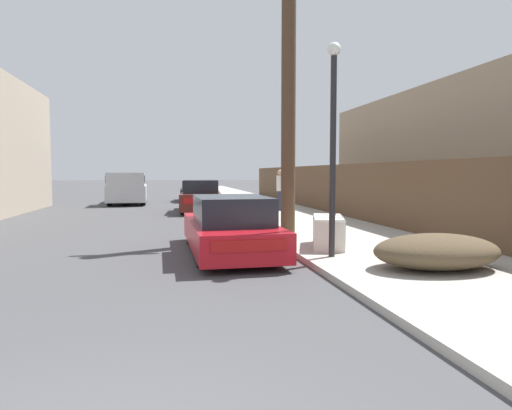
{
  "coord_description": "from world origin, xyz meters",
  "views": [
    {
      "loc": [
        0.59,
        -2.42,
        1.77
      ],
      "look_at": [
        2.87,
        9.3,
        0.93
      ],
      "focal_mm": 32.0,
      "sensor_mm": 36.0,
      "label": 1
    }
  ],
  "objects_px": {
    "utility_pole": "(289,73)",
    "car_parked_far": "(194,191)",
    "discarded_fridge": "(328,232)",
    "pickup_truck": "(127,188)",
    "pedestrian": "(280,189)",
    "parked_sports_car_red": "(230,228)",
    "brush_pile": "(437,251)",
    "car_parked_mid": "(201,197)",
    "street_lamp": "(333,132)"
  },
  "relations": [
    {
      "from": "utility_pole",
      "to": "pedestrian",
      "type": "xyz_separation_m",
      "value": [
        1.55,
        7.08,
        -3.44
      ]
    },
    {
      "from": "car_parked_far",
      "to": "pickup_truck",
      "type": "xyz_separation_m",
      "value": [
        -3.87,
        -2.23,
        0.29
      ]
    },
    {
      "from": "car_parked_mid",
      "to": "brush_pile",
      "type": "bearing_deg",
      "value": -72.88
    },
    {
      "from": "pickup_truck",
      "to": "car_parked_mid",
      "type": "bearing_deg",
      "value": 121.21
    },
    {
      "from": "street_lamp",
      "to": "discarded_fridge",
      "type": "bearing_deg",
      "value": 73.55
    },
    {
      "from": "car_parked_mid",
      "to": "pedestrian",
      "type": "relative_size",
      "value": 2.7
    },
    {
      "from": "car_parked_far",
      "to": "pickup_truck",
      "type": "distance_m",
      "value": 4.48
    },
    {
      "from": "car_parked_far",
      "to": "street_lamp",
      "type": "distance_m",
      "value": 20.45
    },
    {
      "from": "utility_pole",
      "to": "car_parked_far",
      "type": "bearing_deg",
      "value": 95.69
    },
    {
      "from": "car_parked_far",
      "to": "discarded_fridge",
      "type": "bearing_deg",
      "value": -82.98
    },
    {
      "from": "car_parked_mid",
      "to": "car_parked_far",
      "type": "bearing_deg",
      "value": 93.61
    },
    {
      "from": "car_parked_far",
      "to": "utility_pole",
      "type": "distance_m",
      "value": 17.03
    },
    {
      "from": "discarded_fridge",
      "to": "car_parked_far",
      "type": "xyz_separation_m",
      "value": [
        -1.86,
        19.14,
        0.14
      ]
    },
    {
      "from": "car_parked_mid",
      "to": "brush_pile",
      "type": "height_order",
      "value": "car_parked_mid"
    },
    {
      "from": "discarded_fridge",
      "to": "parked_sports_car_red",
      "type": "bearing_deg",
      "value": -167.79
    },
    {
      "from": "utility_pole",
      "to": "brush_pile",
      "type": "xyz_separation_m",
      "value": [
        1.24,
        -5.23,
        -4.07
      ]
    },
    {
      "from": "parked_sports_car_red",
      "to": "car_parked_far",
      "type": "xyz_separation_m",
      "value": [
        0.32,
        18.95,
        0.03
      ]
    },
    {
      "from": "pedestrian",
      "to": "discarded_fridge",
      "type": "bearing_deg",
      "value": -97.8
    },
    {
      "from": "street_lamp",
      "to": "car_parked_mid",
      "type": "bearing_deg",
      "value": 97.72
    },
    {
      "from": "car_parked_mid",
      "to": "discarded_fridge",
      "type": "bearing_deg",
      "value": -75.11
    },
    {
      "from": "discarded_fridge",
      "to": "utility_pole",
      "type": "height_order",
      "value": "utility_pole"
    },
    {
      "from": "pickup_truck",
      "to": "pedestrian",
      "type": "height_order",
      "value": "pedestrian"
    },
    {
      "from": "parked_sports_car_red",
      "to": "car_parked_far",
      "type": "bearing_deg",
      "value": 87.93
    },
    {
      "from": "parked_sports_car_red",
      "to": "car_parked_far",
      "type": "distance_m",
      "value": 18.95
    },
    {
      "from": "parked_sports_car_red",
      "to": "utility_pole",
      "type": "distance_m",
      "value": 5.02
    },
    {
      "from": "discarded_fridge",
      "to": "street_lamp",
      "type": "distance_m",
      "value": 2.42
    },
    {
      "from": "car_parked_far",
      "to": "car_parked_mid",
      "type": "bearing_deg",
      "value": -89.62
    },
    {
      "from": "discarded_fridge",
      "to": "utility_pole",
      "type": "xyz_separation_m",
      "value": [
        -0.22,
        2.64,
        4.03
      ]
    },
    {
      "from": "utility_pole",
      "to": "pickup_truck",
      "type": "bearing_deg",
      "value": 111.12
    },
    {
      "from": "utility_pole",
      "to": "pedestrian",
      "type": "height_order",
      "value": "utility_pole"
    },
    {
      "from": "car_parked_far",
      "to": "street_lamp",
      "type": "bearing_deg",
      "value": -84.24
    },
    {
      "from": "car_parked_far",
      "to": "brush_pile",
      "type": "xyz_separation_m",
      "value": [
        2.89,
        -21.73,
        -0.18
      ]
    },
    {
      "from": "utility_pole",
      "to": "brush_pile",
      "type": "bearing_deg",
      "value": -76.62
    },
    {
      "from": "discarded_fridge",
      "to": "parked_sports_car_red",
      "type": "xyz_separation_m",
      "value": [
        -2.19,
        0.2,
        0.12
      ]
    },
    {
      "from": "car_parked_mid",
      "to": "street_lamp",
      "type": "relative_size",
      "value": 1.16
    },
    {
      "from": "car_parked_mid",
      "to": "brush_pile",
      "type": "relative_size",
      "value": 2.17
    },
    {
      "from": "car_parked_far",
      "to": "pedestrian",
      "type": "height_order",
      "value": "pedestrian"
    },
    {
      "from": "pickup_truck",
      "to": "pedestrian",
      "type": "bearing_deg",
      "value": 132.68
    },
    {
      "from": "discarded_fridge",
      "to": "car_parked_mid",
      "type": "bearing_deg",
      "value": 117.55
    },
    {
      "from": "car_parked_far",
      "to": "pedestrian",
      "type": "relative_size",
      "value": 2.34
    },
    {
      "from": "car_parked_mid",
      "to": "street_lamp",
      "type": "distance_m",
      "value": 12.6
    },
    {
      "from": "utility_pole",
      "to": "pedestrian",
      "type": "distance_m",
      "value": 8.03
    },
    {
      "from": "utility_pole",
      "to": "street_lamp",
      "type": "distance_m",
      "value": 4.26
    },
    {
      "from": "car_parked_mid",
      "to": "pickup_truck",
      "type": "bearing_deg",
      "value": 127.72
    },
    {
      "from": "discarded_fridge",
      "to": "car_parked_mid",
      "type": "height_order",
      "value": "car_parked_mid"
    },
    {
      "from": "brush_pile",
      "to": "car_parked_far",
      "type": "bearing_deg",
      "value": 97.57
    },
    {
      "from": "brush_pile",
      "to": "discarded_fridge",
      "type": "bearing_deg",
      "value": 111.58
    },
    {
      "from": "car_parked_far",
      "to": "brush_pile",
      "type": "relative_size",
      "value": 1.88
    },
    {
      "from": "car_parked_mid",
      "to": "utility_pole",
      "type": "distance_m",
      "value": 9.53
    },
    {
      "from": "parked_sports_car_red",
      "to": "pedestrian",
      "type": "xyz_separation_m",
      "value": [
        3.52,
        9.53,
        0.47
      ]
    }
  ]
}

